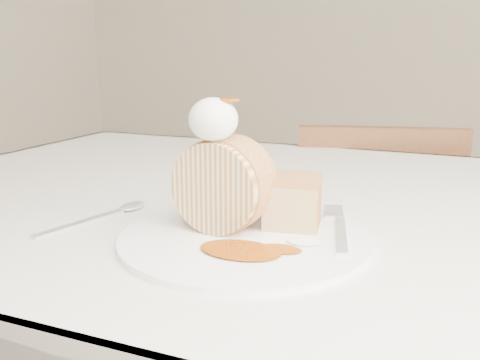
% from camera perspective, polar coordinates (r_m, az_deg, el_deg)
% --- Properties ---
extents(table, '(1.40, 0.90, 0.75)m').
position_cam_1_polar(table, '(0.83, 6.97, -8.10)').
color(table, beige).
rests_on(table, ground).
extents(chair_far, '(0.46, 0.46, 0.80)m').
position_cam_1_polar(chair_far, '(1.42, 13.79, -7.75)').
color(chair_far, brown).
rests_on(chair_far, ground).
extents(plate, '(0.34, 0.34, 0.01)m').
position_cam_1_polar(plate, '(0.62, 0.50, -6.23)').
color(plate, white).
rests_on(plate, table).
extents(roulade_slice, '(0.11, 0.07, 0.11)m').
position_cam_1_polar(roulade_slice, '(0.63, -1.80, -0.52)').
color(roulade_slice, '#CDBF8E').
rests_on(roulade_slice, plate).
extents(cake_chunk, '(0.07, 0.07, 0.05)m').
position_cam_1_polar(cake_chunk, '(0.65, 5.62, -2.61)').
color(cake_chunk, tan).
rests_on(cake_chunk, plate).
extents(whipped_cream, '(0.06, 0.06, 0.05)m').
position_cam_1_polar(whipped_cream, '(0.60, -2.85, 6.47)').
color(whipped_cream, white).
rests_on(whipped_cream, roulade_slice).
extents(caramel_drizzle, '(0.03, 0.02, 0.01)m').
position_cam_1_polar(caramel_drizzle, '(0.60, -1.32, 9.10)').
color(caramel_drizzle, '#873805').
rests_on(caramel_drizzle, whipped_cream).
extents(caramel_pool, '(0.10, 0.07, 0.00)m').
position_cam_1_polar(caramel_pool, '(0.57, 0.01, -7.45)').
color(caramel_pool, '#873805').
rests_on(caramel_pool, plate).
extents(fork, '(0.06, 0.17, 0.00)m').
position_cam_1_polar(fork, '(0.63, 10.72, -5.75)').
color(fork, silver).
rests_on(fork, plate).
extents(spoon, '(0.06, 0.17, 0.00)m').
position_cam_1_polar(spoon, '(0.71, -16.67, -4.46)').
color(spoon, silver).
rests_on(spoon, table).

